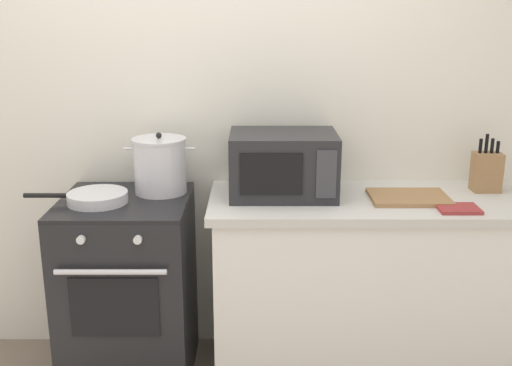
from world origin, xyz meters
TOP-DOWN VIEW (x-y plane):
  - back_wall at (0.30, 0.97)m, footprint 4.40×0.10m
  - lower_cabinet_right at (0.90, 0.62)m, footprint 1.64×0.56m
  - countertop_right at (0.90, 0.62)m, footprint 1.70×0.60m
  - stove at (-0.35, 0.60)m, footprint 0.60×0.64m
  - stock_pot at (-0.19, 0.72)m, footprint 0.34×0.26m
  - frying_pan at (-0.46, 0.55)m, footprint 0.47×0.27m
  - microwave at (0.40, 0.68)m, footprint 0.50×0.37m
  - cutting_board at (0.98, 0.60)m, footprint 0.36×0.26m
  - knife_block at (1.39, 0.74)m, footprint 0.13×0.10m
  - oven_mitt at (1.16, 0.44)m, footprint 0.18×0.14m

SIDE VIEW (x-z plane):
  - lower_cabinet_right at x=0.90m, z-range 0.00..0.88m
  - stove at x=-0.35m, z-range 0.00..0.92m
  - countertop_right at x=0.90m, z-range 0.88..0.92m
  - oven_mitt at x=1.16m, z-range 0.92..0.94m
  - cutting_board at x=0.98m, z-range 0.92..0.94m
  - frying_pan at x=-0.46m, z-range 0.92..0.97m
  - knife_block at x=1.39m, z-range 0.88..1.16m
  - stock_pot at x=-0.19m, z-range 0.91..1.20m
  - microwave at x=0.40m, z-range 0.92..1.22m
  - back_wall at x=0.30m, z-range 0.00..2.50m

